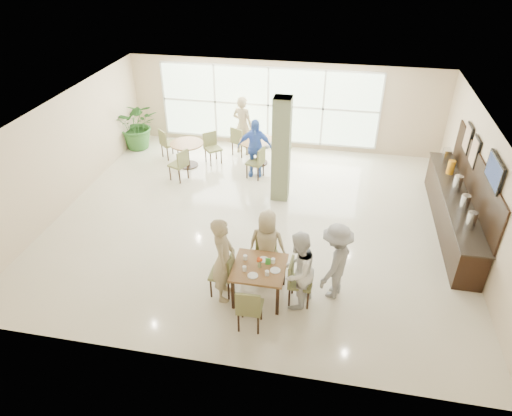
% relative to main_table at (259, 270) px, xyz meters
% --- Properties ---
extents(ground, '(10.00, 10.00, 0.00)m').
position_rel_main_table_xyz_m(ground, '(-0.56, 2.72, -0.66)').
color(ground, beige).
rests_on(ground, ground).
extents(room_shell, '(10.00, 10.00, 10.00)m').
position_rel_main_table_xyz_m(room_shell, '(-0.56, 2.72, 1.04)').
color(room_shell, white).
rests_on(room_shell, ground).
extents(window_bank, '(7.00, 0.04, 7.00)m').
position_rel_main_table_xyz_m(window_bank, '(-1.06, 7.18, 0.74)').
color(window_bank, silver).
rests_on(window_bank, ground).
extents(column, '(0.45, 0.45, 2.80)m').
position_rel_main_table_xyz_m(column, '(-0.16, 3.92, 0.74)').
color(column, '#6C704E').
rests_on(column, ground).
extents(main_table, '(1.02, 1.02, 0.75)m').
position_rel_main_table_xyz_m(main_table, '(0.00, 0.00, 0.00)').
color(main_table, brown).
rests_on(main_table, ground).
extents(round_table_left, '(0.99, 0.99, 0.75)m').
position_rel_main_table_xyz_m(round_table_left, '(-3.20, 5.27, -0.12)').
color(round_table_left, brown).
rests_on(round_table_left, ground).
extents(round_table_right, '(1.13, 1.13, 0.75)m').
position_rel_main_table_xyz_m(round_table_right, '(-1.13, 5.85, -0.08)').
color(round_table_right, brown).
rests_on(round_table_right, ground).
extents(chairs_main_table, '(2.03, 2.04, 0.95)m').
position_rel_main_table_xyz_m(chairs_main_table, '(0.03, -0.03, -0.19)').
color(chairs_main_table, '#636839').
rests_on(chairs_main_table, ground).
extents(chairs_table_left, '(2.09, 1.95, 0.95)m').
position_rel_main_table_xyz_m(chairs_table_left, '(-3.20, 5.23, -0.19)').
color(chairs_table_left, '#636839').
rests_on(chairs_table_left, ground).
extents(chairs_table_right, '(1.98, 1.98, 0.95)m').
position_rel_main_table_xyz_m(chairs_table_right, '(-1.08, 5.85, -0.19)').
color(chairs_table_right, '#636839').
rests_on(chairs_table_right, ground).
extents(tabletop_clutter, '(0.77, 0.71, 0.21)m').
position_rel_main_table_xyz_m(tabletop_clutter, '(0.02, -0.01, 0.15)').
color(tabletop_clutter, white).
rests_on(tabletop_clutter, main_table).
extents(buffet_counter, '(0.64, 4.70, 1.95)m').
position_rel_main_table_xyz_m(buffet_counter, '(4.14, 3.23, -0.11)').
color(buffet_counter, black).
rests_on(buffet_counter, ground).
extents(wall_tv, '(0.06, 1.00, 0.58)m').
position_rel_main_table_xyz_m(wall_tv, '(4.38, 2.12, 1.49)').
color(wall_tv, black).
rests_on(wall_tv, ground).
extents(framed_art_a, '(0.05, 0.55, 0.70)m').
position_rel_main_table_xyz_m(framed_art_a, '(4.39, 3.72, 1.19)').
color(framed_art_a, black).
rests_on(framed_art_a, ground).
extents(framed_art_b, '(0.05, 0.55, 0.70)m').
position_rel_main_table_xyz_m(framed_art_b, '(4.39, 4.52, 1.19)').
color(framed_art_b, black).
rests_on(framed_art_b, ground).
extents(potted_plant, '(1.69, 1.69, 1.60)m').
position_rel_main_table_xyz_m(potted_plant, '(-5.18, 6.24, 0.14)').
color(potted_plant, '#2D6227').
rests_on(potted_plant, ground).
extents(teen_left, '(0.49, 0.70, 1.81)m').
position_rel_main_table_xyz_m(teen_left, '(-0.68, -0.11, 0.24)').
color(teen_left, tan).
rests_on(teen_left, ground).
extents(teen_far, '(0.79, 0.45, 1.58)m').
position_rel_main_table_xyz_m(teen_far, '(0.04, 0.67, 0.12)').
color(teen_far, tan).
rests_on(teen_far, ground).
extents(teen_right, '(0.88, 0.98, 1.66)m').
position_rel_main_table_xyz_m(teen_right, '(0.75, -0.07, 0.16)').
color(teen_right, white).
rests_on(teen_right, ground).
extents(teen_standing, '(0.96, 1.21, 1.65)m').
position_rel_main_table_xyz_m(teen_standing, '(1.43, 0.35, 0.16)').
color(teen_standing, gray).
rests_on(teen_standing, ground).
extents(adult_a, '(1.05, 0.66, 1.73)m').
position_rel_main_table_xyz_m(adult_a, '(-1.08, 5.08, 0.20)').
color(adult_a, '#4773D6').
rests_on(adult_a, ground).
extents(adult_b, '(1.11, 1.49, 1.48)m').
position_rel_main_table_xyz_m(adult_b, '(-0.38, 5.83, 0.08)').
color(adult_b, white).
rests_on(adult_b, ground).
extents(adult_standing, '(0.79, 0.64, 1.88)m').
position_rel_main_table_xyz_m(adult_standing, '(-1.74, 6.48, 0.28)').
color(adult_standing, tan).
rests_on(adult_standing, ground).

